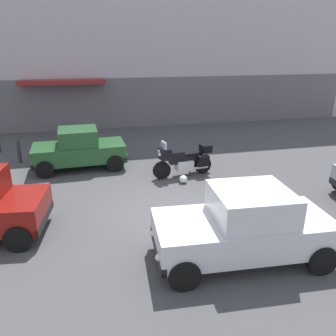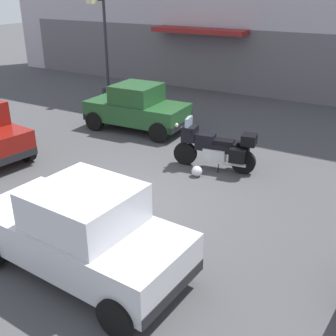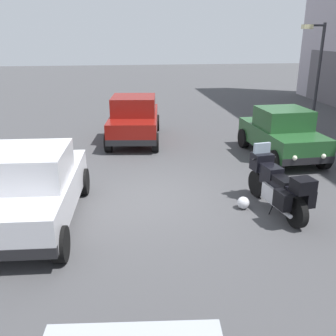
{
  "view_description": "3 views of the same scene",
  "coord_description": "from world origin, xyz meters",
  "px_view_note": "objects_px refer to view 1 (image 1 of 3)",
  "views": [
    {
      "loc": [
        -2.08,
        -8.2,
        4.46
      ],
      "look_at": [
        0.1,
        1.18,
        0.94
      ],
      "focal_mm": 35.74,
      "sensor_mm": 36.0,
      "label": 1
    },
    {
      "loc": [
        5.21,
        -6.76,
        4.59
      ],
      "look_at": [
        0.92,
        0.51,
        0.85
      ],
      "focal_mm": 44.53,
      "sensor_mm": 36.0,
      "label": 2
    },
    {
      "loc": [
        8.26,
        -0.62,
        3.75
      ],
      "look_at": [
        0.46,
        0.44,
        0.91
      ],
      "focal_mm": 40.24,
      "sensor_mm": 36.0,
      "label": 3
    }
  ],
  "objects_px": {
    "car_compact_side": "(79,149)",
    "car_wagon_end": "(244,226)",
    "bollard_curbside": "(19,150)",
    "helmet": "(183,179)",
    "motorcycle": "(184,160)"
  },
  "relations": [
    {
      "from": "helmet",
      "to": "bollard_curbside",
      "type": "height_order",
      "value": "bollard_curbside"
    },
    {
      "from": "car_compact_side",
      "to": "bollard_curbside",
      "type": "relative_size",
      "value": 3.65
    },
    {
      "from": "helmet",
      "to": "motorcycle",
      "type": "bearing_deg",
      "value": 73.01
    },
    {
      "from": "motorcycle",
      "to": "car_wagon_end",
      "type": "distance_m",
      "value": 5.17
    },
    {
      "from": "motorcycle",
      "to": "car_compact_side",
      "type": "relative_size",
      "value": 0.64
    },
    {
      "from": "car_compact_side",
      "to": "car_wagon_end",
      "type": "distance_m",
      "value": 7.73
    },
    {
      "from": "helmet",
      "to": "car_wagon_end",
      "type": "height_order",
      "value": "car_wagon_end"
    },
    {
      "from": "bollard_curbside",
      "to": "motorcycle",
      "type": "bearing_deg",
      "value": -25.65
    },
    {
      "from": "car_wagon_end",
      "to": "bollard_curbside",
      "type": "height_order",
      "value": "car_wagon_end"
    },
    {
      "from": "motorcycle",
      "to": "car_compact_side",
      "type": "bearing_deg",
      "value": -33.11
    },
    {
      "from": "bollard_curbside",
      "to": "helmet",
      "type": "bearing_deg",
      "value": -31.43
    },
    {
      "from": "motorcycle",
      "to": "bollard_curbside",
      "type": "xyz_separation_m",
      "value": [
        -6.1,
        2.93,
        -0.11
      ]
    },
    {
      "from": "motorcycle",
      "to": "helmet",
      "type": "height_order",
      "value": "motorcycle"
    },
    {
      "from": "motorcycle",
      "to": "car_compact_side",
      "type": "distance_m",
      "value": 4.05
    },
    {
      "from": "motorcycle",
      "to": "car_wagon_end",
      "type": "height_order",
      "value": "car_wagon_end"
    }
  ]
}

